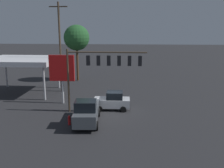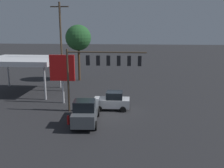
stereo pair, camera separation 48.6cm
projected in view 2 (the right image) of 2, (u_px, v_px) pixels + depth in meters
name	position (u px, v px, depth m)	size (l,w,h in m)	color
ground_plane	(110.00, 112.00, 25.88)	(200.00, 200.00, 0.00)	#262628
traffic_signal_assembly	(103.00, 64.00, 24.81)	(7.99, 0.43, 6.53)	#473828
utility_pole	(61.00, 46.00, 33.02)	(2.40, 0.26, 11.77)	#473828
gas_station_canopy	(23.00, 61.00, 32.79)	(8.95, 7.41, 4.66)	silver
price_sign	(62.00, 69.00, 28.20)	(2.87, 0.27, 5.60)	#B7B7BC
pickup_parked	(86.00, 112.00, 22.74)	(2.56, 5.33, 2.40)	#474C51
hatchback_crossing	(112.00, 101.00, 26.59)	(3.83, 2.02, 1.97)	silver
street_tree	(78.00, 38.00, 39.73)	(4.08, 4.08, 8.98)	#4C331E
fire_hydrant	(68.00, 120.00, 22.60)	(0.24, 0.24, 0.88)	red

